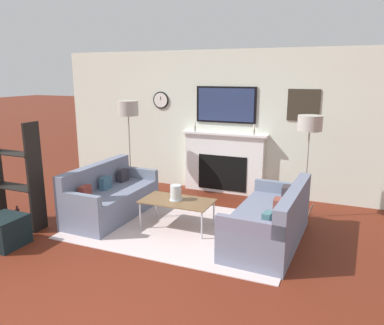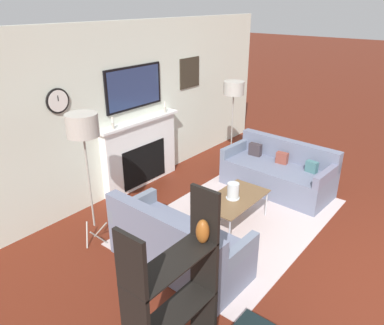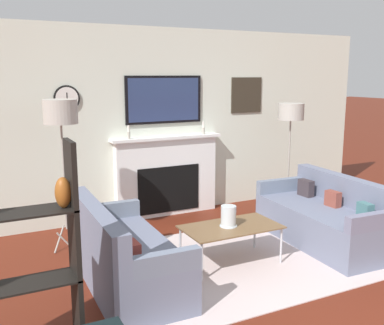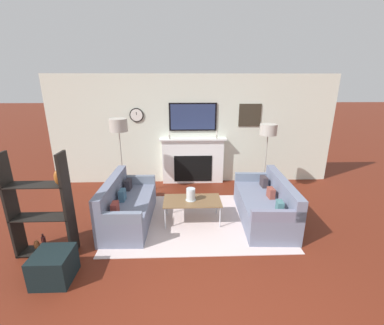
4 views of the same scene
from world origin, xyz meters
TOP-DOWN VIEW (x-y plane):
  - fireplace_wall at (0.00, 4.56)m, footprint 7.08×0.28m
  - area_rug at (0.00, 2.53)m, footprint 3.20×2.14m
  - couch_left at (-1.30, 2.53)m, footprint 0.80×1.71m
  - couch_right at (1.29, 2.53)m, footprint 0.92×1.82m
  - coffee_table at (-0.09, 2.51)m, footprint 1.06×0.58m
  - hurricane_candle at (-0.12, 2.53)m, footprint 0.19×0.19m
  - floor_lamp_left at (-1.61, 3.69)m, footprint 0.38×0.38m
  - floor_lamp_right at (1.61, 3.69)m, footprint 0.37×0.37m
  - shelf_unit at (-2.33, 1.66)m, footprint 0.85×0.28m
  - ottoman at (-1.97, 1.08)m, footprint 0.48×0.48m

SIDE VIEW (x-z plane):
  - area_rug at x=0.00m, z-range 0.00..0.01m
  - ottoman at x=-1.97m, z-range 0.00..0.41m
  - couch_right at x=1.29m, z-range -0.11..0.70m
  - couch_left at x=-1.30m, z-range -0.12..0.72m
  - coffee_table at x=-0.09m, z-range 0.19..0.62m
  - hurricane_candle at x=-0.12m, z-range 0.42..0.65m
  - shelf_unit at x=-2.33m, z-range -0.05..1.56m
  - fireplace_wall at x=0.00m, z-range -0.13..2.57m
  - floor_lamp_right at x=1.61m, z-range 0.67..2.32m
  - floor_lamp_left at x=-1.61m, z-range 0.72..2.50m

